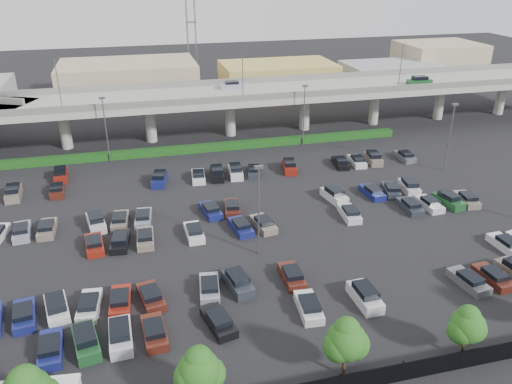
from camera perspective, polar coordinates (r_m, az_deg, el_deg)
ground at (r=61.15m, az=-1.57°, el=-3.19°), size 280.00×280.00×0.00m
overpass at (r=88.14m, az=-6.37°, el=10.52°), size 150.00×13.00×15.80m
hedge at (r=83.44m, az=-5.34°, el=5.09°), size 66.00×1.60×1.10m
tree_row at (r=38.44m, az=8.52°, el=-16.77°), size 65.07×3.66×5.94m
parked_cars at (r=57.36m, az=-3.69°, el=-4.60°), size 63.00×41.61×1.67m
light_poles at (r=59.61m, az=-5.93°, el=2.54°), size 66.90×48.38×10.30m
distant_buildings at (r=119.56m, az=-2.30°, el=12.94°), size 138.00×24.00×9.00m
comm_tower at (r=128.23m, az=-7.46°, el=18.97°), size 2.40×2.40×30.00m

